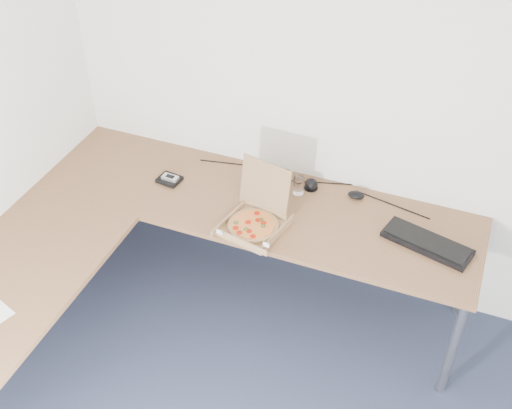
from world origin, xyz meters
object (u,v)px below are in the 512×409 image
at_px(desk, 169,240).
at_px(wallet, 169,180).
at_px(drinking_glass, 299,185).
at_px(pizza_box, 254,221).
at_px(keyboard, 427,243).

relative_size(desk, wallet, 19.51).
distance_m(desk, drinking_glass, 0.79).
xyz_separation_m(drinking_glass, wallet, (-0.73, -0.17, -0.04)).
bearing_deg(wallet, pizza_box, -9.93).
xyz_separation_m(desk, drinking_glass, (0.52, 0.59, 0.08)).
distance_m(drinking_glass, keyboard, 0.78).
height_order(drinking_glass, keyboard, drinking_glass).
bearing_deg(desk, pizza_box, 30.41).
bearing_deg(desk, wallet, 116.91).
xyz_separation_m(desk, pizza_box, (0.39, 0.23, 0.07)).
bearing_deg(drinking_glass, wallet, -166.72).
xyz_separation_m(pizza_box, wallet, (-0.61, 0.19, -0.03)).
xyz_separation_m(pizza_box, drinking_glass, (0.12, 0.36, 0.02)).
relative_size(desk, drinking_glass, 23.51).
relative_size(keyboard, wallet, 3.59).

